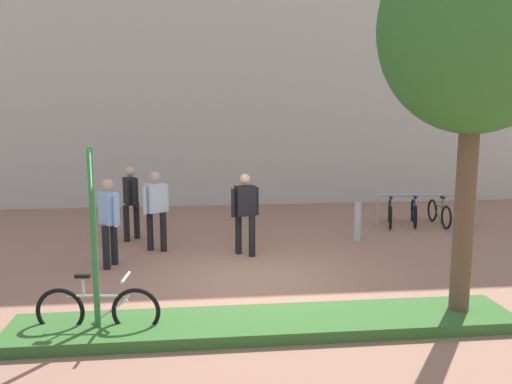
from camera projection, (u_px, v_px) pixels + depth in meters
name	position (u px, v px, depth m)	size (l,w,h in m)	color
ground_plane	(257.00, 280.00, 9.41)	(60.00, 60.00, 0.00)	#936651
building_facade	(228.00, 46.00, 16.62)	(28.00, 1.20, 10.00)	#B2ADA3
planter_strip	(267.00, 324.00, 7.29)	(7.00, 1.10, 0.16)	#336028
tree_sidewalk	(476.00, 29.00, 7.01)	(2.61, 2.61, 5.56)	brown
parking_sign_post	(93.00, 216.00, 6.79)	(0.08, 0.36, 2.55)	#2D7238
bike_at_sign	(98.00, 310.00, 7.06)	(1.68, 0.42, 0.86)	black
bike_rack_cluster	(427.00, 212.00, 13.86)	(2.65, 1.70, 0.83)	#99999E
bollard_steel	(358.00, 222.00, 12.19)	(0.16, 0.16, 0.90)	#ADADB2
person_suited_dark	(131.00, 199.00, 12.17)	(0.38, 0.56, 1.72)	black
person_shirt_white	(109.00, 217.00, 10.06)	(0.44, 0.50, 1.72)	black
person_shirt_blue	(156.00, 206.00, 11.22)	(0.52, 0.42, 1.72)	black
person_suited_navy	(245.00, 209.00, 10.88)	(0.59, 0.38, 1.72)	black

